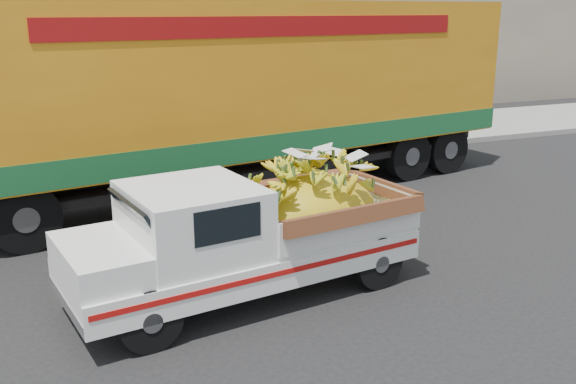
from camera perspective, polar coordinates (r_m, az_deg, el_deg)
name	(u,v)px	position (r m, az deg, el deg)	size (l,w,h in m)	color
ground	(366,293)	(8.71, 6.97, -8.86)	(100.00, 100.00, 0.00)	black
curb	(206,165)	(15.42, -7.27, 2.43)	(60.00, 0.25, 0.15)	gray
sidewalk	(184,148)	(17.40, -9.19, 3.89)	(60.00, 4.00, 0.14)	gray
building_right	(459,25)	(29.59, 14.95, 14.16)	(14.00, 6.00, 6.00)	gray
pickup_truck	(268,229)	(8.43, -1.77, -3.32)	(4.74, 2.31, 1.59)	black
semi_trailer	(246,89)	(12.81, -3.73, 9.10)	(12.08, 4.56, 3.80)	black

